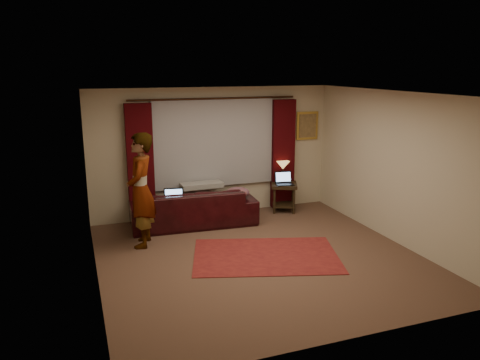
# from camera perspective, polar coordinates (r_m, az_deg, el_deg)

# --- Properties ---
(floor) EXTENTS (5.00, 5.00, 0.01)m
(floor) POSITION_cam_1_polar(r_m,az_deg,el_deg) (7.65, 2.38, -9.42)
(floor) COLOR brown
(floor) RESTS_ON ground
(ceiling) EXTENTS (5.00, 5.00, 0.02)m
(ceiling) POSITION_cam_1_polar(r_m,az_deg,el_deg) (7.05, 2.60, 10.45)
(ceiling) COLOR silver
(ceiling) RESTS_ON ground
(wall_back) EXTENTS (5.00, 0.02, 2.60)m
(wall_back) POSITION_cam_1_polar(r_m,az_deg,el_deg) (9.55, -3.23, 3.44)
(wall_back) COLOR #C2B79B
(wall_back) RESTS_ON ground
(wall_front) EXTENTS (5.00, 0.02, 2.60)m
(wall_front) POSITION_cam_1_polar(r_m,az_deg,el_deg) (5.11, 13.24, -6.10)
(wall_front) COLOR #C2B79B
(wall_front) RESTS_ON ground
(wall_left) EXTENTS (0.02, 5.00, 2.60)m
(wall_left) POSITION_cam_1_polar(r_m,az_deg,el_deg) (6.72, -17.65, -1.59)
(wall_left) COLOR #C2B79B
(wall_left) RESTS_ON ground
(wall_right) EXTENTS (0.02, 5.00, 2.60)m
(wall_right) POSITION_cam_1_polar(r_m,az_deg,el_deg) (8.49, 18.31, 1.47)
(wall_right) COLOR #C2B79B
(wall_right) RESTS_ON ground
(sheer_curtain) EXTENTS (2.50, 0.05, 1.80)m
(sheer_curtain) POSITION_cam_1_polar(r_m,az_deg,el_deg) (9.46, -3.14, 4.58)
(sheer_curtain) COLOR #94959B
(sheer_curtain) RESTS_ON wall_back
(drape_left) EXTENTS (0.50, 0.14, 2.30)m
(drape_left) POSITION_cam_1_polar(r_m,az_deg,el_deg) (9.15, -12.05, 1.95)
(drape_left) COLOR #320407
(drape_left) RESTS_ON floor
(drape_right) EXTENTS (0.50, 0.14, 2.30)m
(drape_right) POSITION_cam_1_polar(r_m,az_deg,el_deg) (9.99, 5.24, 3.17)
(drape_right) COLOR #320407
(drape_right) RESTS_ON floor
(curtain_rod) EXTENTS (0.04, 0.04, 3.40)m
(curtain_rod) POSITION_cam_1_polar(r_m,az_deg,el_deg) (9.31, -3.12, 9.89)
(curtain_rod) COLOR black
(curtain_rod) RESTS_ON wall_back
(picture_frame) EXTENTS (0.50, 0.04, 0.60)m
(picture_frame) POSITION_cam_1_polar(r_m,az_deg,el_deg) (10.24, 8.19, 6.58)
(picture_frame) COLOR gold
(picture_frame) RESTS_ON wall_back
(sofa) EXTENTS (2.45, 1.18, 0.96)m
(sofa) POSITION_cam_1_polar(r_m,az_deg,el_deg) (9.04, -5.71, -2.52)
(sofa) COLOR black
(sofa) RESTS_ON floor
(throw_blanket) EXTENTS (0.84, 0.36, 0.10)m
(throw_blanket) POSITION_cam_1_polar(r_m,az_deg,el_deg) (9.22, -4.73, 0.94)
(throw_blanket) COLOR gray
(throw_blanket) RESTS_ON sofa
(clothing_pile) EXTENTS (0.51, 0.41, 0.21)m
(clothing_pile) POSITION_cam_1_polar(r_m,az_deg,el_deg) (9.13, -0.33, -1.61)
(clothing_pile) COLOR brown
(clothing_pile) RESTS_ON sofa
(laptop_sofa) EXTENTS (0.45, 0.47, 0.27)m
(laptop_sofa) POSITION_cam_1_polar(r_m,az_deg,el_deg) (8.83, -8.12, -2.09)
(laptop_sofa) COLOR black
(laptop_sofa) RESTS_ON sofa
(area_rug) EXTENTS (2.67, 2.16, 0.01)m
(area_rug) POSITION_cam_1_polar(r_m,az_deg,el_deg) (7.70, 3.16, -9.18)
(area_rug) COLOR maroon
(area_rug) RESTS_ON floor
(end_table) EXTENTS (0.68, 0.68, 0.60)m
(end_table) POSITION_cam_1_polar(r_m,az_deg,el_deg) (9.93, 5.36, -2.11)
(end_table) COLOR black
(end_table) RESTS_ON floor
(tiffany_lamp) EXTENTS (0.37, 0.37, 0.45)m
(tiffany_lamp) POSITION_cam_1_polar(r_m,az_deg,el_deg) (9.92, 5.24, 1.02)
(tiffany_lamp) COLOR olive
(tiffany_lamp) RESTS_ON end_table
(laptop_table) EXTENTS (0.41, 0.44, 0.26)m
(laptop_table) POSITION_cam_1_polar(r_m,az_deg,el_deg) (9.73, 5.47, 0.17)
(laptop_table) COLOR black
(laptop_table) RESTS_ON end_table
(person) EXTENTS (0.70, 0.70, 1.95)m
(person) POSITION_cam_1_polar(r_m,az_deg,el_deg) (8.01, -11.99, -1.24)
(person) COLOR gray
(person) RESTS_ON floor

